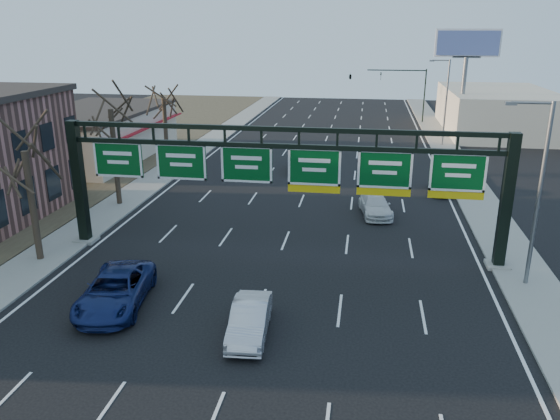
% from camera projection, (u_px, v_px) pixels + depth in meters
% --- Properties ---
extents(ground, '(160.00, 160.00, 0.00)m').
position_uv_depth(ground, '(251.00, 326.00, 23.23)').
color(ground, black).
rests_on(ground, ground).
extents(sidewalk_left, '(3.00, 120.00, 0.12)m').
position_uv_depth(sidewalk_left, '(147.00, 185.00, 43.85)').
color(sidewalk_left, gray).
rests_on(sidewalk_left, ground).
extents(sidewalk_right, '(3.00, 120.00, 0.12)m').
position_uv_depth(sidewalk_right, '(478.00, 200.00, 40.04)').
color(sidewalk_right, gray).
rests_on(sidewalk_right, ground).
extents(dirt_strip_left, '(21.00, 120.00, 0.06)m').
position_uv_depth(dirt_strip_left, '(8.00, 179.00, 45.68)').
color(dirt_strip_left, '#473D2B').
rests_on(dirt_strip_left, ground).
extents(lane_markings, '(21.60, 120.00, 0.01)m').
position_uv_depth(lane_markings, '(305.00, 193.00, 41.96)').
color(lane_markings, white).
rests_on(lane_markings, ground).
extents(sign_gantry, '(24.60, 1.20, 7.20)m').
position_uv_depth(sign_gantry, '(283.00, 174.00, 29.23)').
color(sign_gantry, black).
rests_on(sign_gantry, ground).
extents(cream_strip, '(10.90, 18.40, 4.70)m').
position_uv_depth(cream_strip, '(96.00, 133.00, 52.85)').
color(cream_strip, beige).
rests_on(cream_strip, ground).
extents(building_right_distant, '(12.00, 20.00, 5.00)m').
position_uv_depth(building_right_distant, '(497.00, 111.00, 66.29)').
color(building_right_distant, beige).
rests_on(building_right_distant, ground).
extents(tree_gantry, '(3.60, 3.60, 8.48)m').
position_uv_depth(tree_gantry, '(21.00, 131.00, 27.57)').
color(tree_gantry, '#31251B').
rests_on(tree_gantry, sidewalk_left).
extents(tree_mid, '(3.60, 3.60, 9.24)m').
position_uv_depth(tree_mid, '(109.00, 94.00, 36.70)').
color(tree_mid, '#31251B').
rests_on(tree_mid, sidewalk_left).
extents(tree_far, '(3.60, 3.60, 8.86)m').
position_uv_depth(tree_far, '(163.00, 85.00, 46.18)').
color(tree_far, '#31251B').
rests_on(tree_far, sidewalk_left).
extents(streetlight_near, '(2.15, 0.22, 9.00)m').
position_uv_depth(streetlight_near, '(538.00, 186.00, 25.38)').
color(streetlight_near, slate).
rests_on(streetlight_near, sidewalk_right).
extents(streetlight_far, '(2.15, 0.22, 9.00)m').
position_uv_depth(streetlight_far, '(445.00, 98.00, 57.23)').
color(streetlight_far, slate).
rests_on(streetlight_far, sidewalk_right).
extents(billboard_right, '(7.00, 0.50, 12.00)m').
position_uv_depth(billboard_right, '(466.00, 57.00, 60.25)').
color(billboard_right, slate).
rests_on(billboard_right, ground).
extents(traffic_signal_mast, '(10.16, 0.54, 7.00)m').
position_uv_depth(traffic_signal_mast, '(378.00, 80.00, 72.15)').
color(traffic_signal_mast, black).
rests_on(traffic_signal_mast, ground).
extents(car_blue_suv, '(3.39, 6.00, 1.58)m').
position_uv_depth(car_blue_suv, '(115.00, 290.00, 24.70)').
color(car_blue_suv, navy).
rests_on(car_blue_suv, ground).
extents(car_silver_sedan, '(1.77, 4.31, 1.39)m').
position_uv_depth(car_silver_sedan, '(250.00, 320.00, 22.38)').
color(car_silver_sedan, silver).
rests_on(car_silver_sedan, ground).
extents(car_white_wagon, '(2.56, 4.81, 1.33)m').
position_uv_depth(car_white_wagon, '(375.00, 205.00, 36.97)').
color(car_white_wagon, silver).
rests_on(car_white_wagon, ground).
extents(car_grey_far, '(1.75, 4.03, 1.35)m').
position_uv_depth(car_grey_far, '(442.00, 184.00, 41.91)').
color(car_grey_far, '#3D4042').
rests_on(car_grey_far, ground).
extents(car_silver_distant, '(1.87, 4.50, 1.45)m').
position_uv_depth(car_silver_distant, '(299.00, 163.00, 48.20)').
color(car_silver_distant, '#B0B0B5').
rests_on(car_silver_distant, ground).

